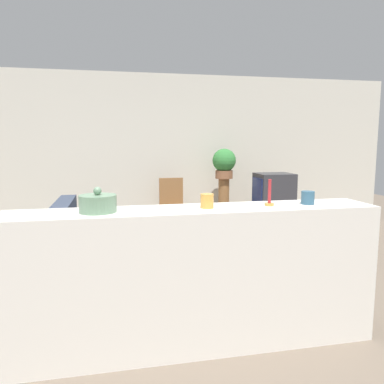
{
  "coord_description": "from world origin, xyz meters",
  "views": [
    {
      "loc": [
        -0.59,
        -3.08,
        1.56
      ],
      "look_at": [
        0.49,
        2.02,
        0.85
      ],
      "focal_mm": 35.0,
      "sensor_mm": 36.0,
      "label": 1
    }
  ],
  "objects_px": {
    "couch": "(85,250)",
    "decorative_bowl": "(98,203)",
    "television": "(274,192)",
    "wooden_chair": "(172,205)",
    "potted_plant": "(224,163)"
  },
  "relations": [
    {
      "from": "couch",
      "to": "wooden_chair",
      "type": "relative_size",
      "value": 1.92
    },
    {
      "from": "couch",
      "to": "television",
      "type": "distance_m",
      "value": 3.02
    },
    {
      "from": "potted_plant",
      "to": "decorative_bowl",
      "type": "bearing_deg",
      "value": -119.74
    },
    {
      "from": "wooden_chair",
      "to": "decorative_bowl",
      "type": "height_order",
      "value": "decorative_bowl"
    },
    {
      "from": "television",
      "to": "potted_plant",
      "type": "height_order",
      "value": "potted_plant"
    },
    {
      "from": "couch",
      "to": "potted_plant",
      "type": "relative_size",
      "value": 3.69
    },
    {
      "from": "television",
      "to": "potted_plant",
      "type": "distance_m",
      "value": 0.98
    },
    {
      "from": "couch",
      "to": "wooden_chair",
      "type": "bearing_deg",
      "value": 51.18
    },
    {
      "from": "wooden_chair",
      "to": "decorative_bowl",
      "type": "xyz_separation_m",
      "value": [
        -1.04,
        -3.34,
        0.62
      ]
    },
    {
      "from": "wooden_chair",
      "to": "television",
      "type": "bearing_deg",
      "value": -20.03
    },
    {
      "from": "television",
      "to": "decorative_bowl",
      "type": "bearing_deg",
      "value": -132.68
    },
    {
      "from": "television",
      "to": "wooden_chair",
      "type": "relative_size",
      "value": 0.62
    },
    {
      "from": "decorative_bowl",
      "to": "couch",
      "type": "bearing_deg",
      "value": 97.76
    },
    {
      "from": "couch",
      "to": "decorative_bowl",
      "type": "xyz_separation_m",
      "value": [
        0.24,
        -1.75,
        0.83
      ]
    },
    {
      "from": "couch",
      "to": "decorative_bowl",
      "type": "height_order",
      "value": "decorative_bowl"
    }
  ]
}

